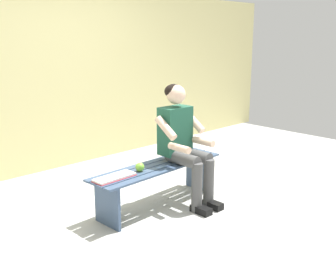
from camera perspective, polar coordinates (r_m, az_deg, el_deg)
The scene contains 5 objects.
brick_wall at distance 5.36m, azimuth -20.13°, elevation 6.97°, with size 9.50×0.24×2.34m, color #D1C684.
bench_near at distance 4.17m, azimuth -1.44°, elevation -5.79°, with size 1.56×0.45×0.44m.
person_seated at distance 4.18m, azimuth 2.16°, elevation -0.71°, with size 0.50×0.69×1.24m.
apple at distance 3.95m, azimuth -3.98°, elevation -4.60°, with size 0.09×0.09×0.09m, color #72B738.
book_open at distance 3.79m, azimuth -7.55°, elevation -6.01°, with size 0.42×0.17×0.02m.
Camera 1 is at (2.65, 2.91, 1.71)m, focal length 43.27 mm.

